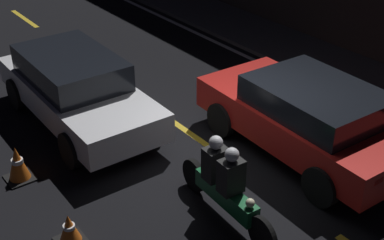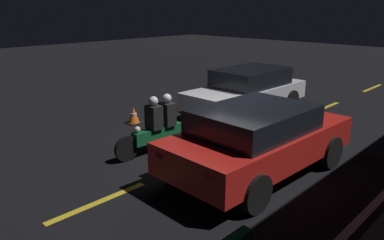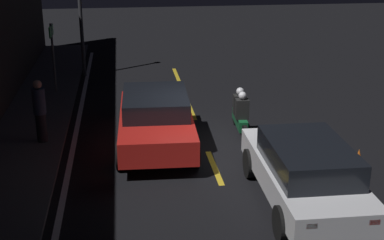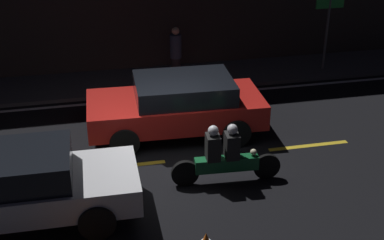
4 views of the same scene
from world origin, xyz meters
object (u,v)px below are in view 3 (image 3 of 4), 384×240
at_px(shop_sign, 52,44).
at_px(taxi_red, 156,119).
at_px(pedestrian, 40,111).
at_px(traffic_cone_mid, 326,135).
at_px(motorcycle, 240,114).
at_px(traffic_cone_near, 358,162).
at_px(sedan_white, 305,171).

bearing_deg(shop_sign, taxi_red, -149.21).
bearing_deg(pedestrian, traffic_cone_mid, -96.87).
distance_m(motorcycle, traffic_cone_near, 3.68).
distance_m(motorcycle, pedestrian, 5.48).
distance_m(sedan_white, motorcycle, 4.17).
height_order(pedestrian, shop_sign, shop_sign).
distance_m(taxi_red, traffic_cone_mid, 4.68).
height_order(sedan_white, traffic_cone_near, sedan_white).
bearing_deg(pedestrian, traffic_cone_near, -110.81).
relative_size(traffic_cone_near, traffic_cone_mid, 1.32).
relative_size(taxi_red, shop_sign, 1.81).
distance_m(sedan_white, pedestrian, 7.24).
height_order(taxi_red, traffic_cone_near, taxi_red).
bearing_deg(taxi_red, motorcycle, 104.28).
xyz_separation_m(sedan_white, traffic_cone_near, (1.23, -1.77, -0.46)).
distance_m(sedan_white, taxi_red, 4.62).
xyz_separation_m(motorcycle, shop_sign, (4.84, 5.61, 1.16)).
relative_size(taxi_red, traffic_cone_near, 6.64).
height_order(sedan_white, shop_sign, shop_sign).
distance_m(taxi_red, pedestrian, 3.11).
distance_m(taxi_red, traffic_cone_near, 5.24).
distance_m(motorcycle, traffic_cone_mid, 2.43).
height_order(traffic_cone_near, traffic_cone_mid, traffic_cone_near).
xyz_separation_m(traffic_cone_mid, pedestrian, (0.93, 7.68, 0.74)).
height_order(motorcycle, traffic_cone_near, motorcycle).
bearing_deg(traffic_cone_near, taxi_red, 62.70).
distance_m(traffic_cone_near, pedestrian, 8.26).
relative_size(traffic_cone_near, pedestrian, 0.38).
bearing_deg(pedestrian, motorcycle, -90.10).
distance_m(traffic_cone_near, traffic_cone_mid, 2.00).
bearing_deg(motorcycle, taxi_red, 105.43).
relative_size(sedan_white, shop_sign, 1.86).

